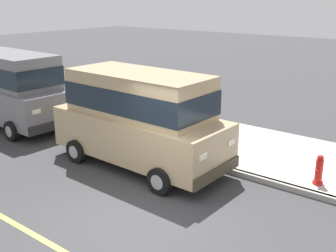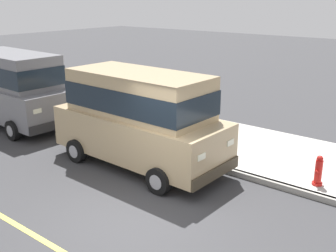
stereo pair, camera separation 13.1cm
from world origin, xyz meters
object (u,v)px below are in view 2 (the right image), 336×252
(car_tan_van, at_px, (139,115))
(dog_black, at_px, (202,128))
(car_grey_van, at_px, (12,85))
(fire_hydrant, at_px, (318,171))

(car_tan_van, bearing_deg, dog_black, -4.34)
(car_tan_van, bearing_deg, car_grey_van, 89.89)
(car_grey_van, distance_m, fire_hydrant, 10.31)
(car_grey_van, relative_size, dog_black, 8.59)
(dog_black, xyz_separation_m, fire_hydrant, (-1.18, -4.04, 0.05))
(car_tan_van, relative_size, dog_black, 8.55)
(fire_hydrant, bearing_deg, dog_black, 73.67)
(car_grey_van, bearing_deg, dog_black, -66.81)
(car_tan_van, height_order, car_grey_van, same)
(dog_black, bearing_deg, car_grey_van, 113.19)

